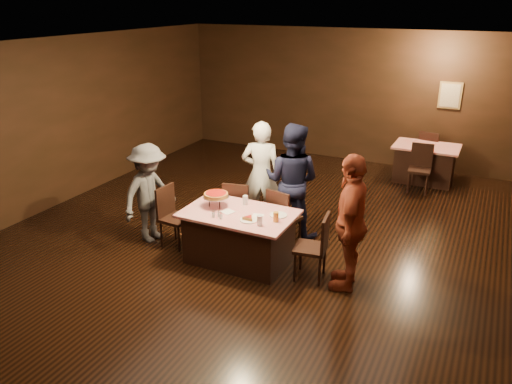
{
  "coord_description": "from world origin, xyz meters",
  "views": [
    {
      "loc": [
        3.14,
        -6.27,
        3.65
      ],
      "look_at": [
        0.18,
        -0.23,
        1.0
      ],
      "focal_mm": 35.0,
      "sensor_mm": 36.0,
      "label": 1
    }
  ],
  "objects_px": {
    "main_table": "(239,237)",
    "glass_amber": "(276,217)",
    "chair_far_right": "(285,217)",
    "back_table": "(425,163)",
    "diner_navy_hoodie": "(292,181)",
    "plate_empty": "(278,215)",
    "diner_grey_knit": "(149,193)",
    "chair_back_near": "(420,169)",
    "chair_far_left": "(239,208)",
    "diner_white_jacket": "(261,174)",
    "glass_front_right": "(260,220)",
    "pizza_stand": "(216,195)",
    "chair_end_left": "(176,217)",
    "chair_end_right": "(311,247)",
    "diner_red_shirt": "(351,223)",
    "glass_back": "(245,200)"
  },
  "relations": [
    {
      "from": "back_table",
      "to": "glass_front_right",
      "type": "height_order",
      "value": "glass_front_right"
    },
    {
      "from": "glass_amber",
      "to": "chair_back_near",
      "type": "bearing_deg",
      "value": 72.37
    },
    {
      "from": "pizza_stand",
      "to": "glass_front_right",
      "type": "height_order",
      "value": "pizza_stand"
    },
    {
      "from": "main_table",
      "to": "glass_amber",
      "type": "height_order",
      "value": "glass_amber"
    },
    {
      "from": "diner_white_jacket",
      "to": "glass_front_right",
      "type": "height_order",
      "value": "diner_white_jacket"
    },
    {
      "from": "chair_far_left",
      "to": "diner_white_jacket",
      "type": "relative_size",
      "value": 0.53
    },
    {
      "from": "glass_back",
      "to": "chair_far_left",
      "type": "bearing_deg",
      "value": 127.87
    },
    {
      "from": "chair_back_near",
      "to": "diner_red_shirt",
      "type": "relative_size",
      "value": 0.51
    },
    {
      "from": "plate_empty",
      "to": "glass_front_right",
      "type": "xyz_separation_m",
      "value": [
        -0.1,
        -0.4,
        0.06
      ]
    },
    {
      "from": "glass_back",
      "to": "diner_white_jacket",
      "type": "bearing_deg",
      "value": 102.01
    },
    {
      "from": "glass_front_right",
      "to": "back_table",
      "type": "bearing_deg",
      "value": 73.8
    },
    {
      "from": "chair_far_right",
      "to": "chair_end_left",
      "type": "relative_size",
      "value": 1.0
    },
    {
      "from": "glass_amber",
      "to": "chair_far_right",
      "type": "bearing_deg",
      "value": 104.04
    },
    {
      "from": "diner_white_jacket",
      "to": "back_table",
      "type": "bearing_deg",
      "value": -139.06
    },
    {
      "from": "chair_far_left",
      "to": "glass_front_right",
      "type": "xyz_separation_m",
      "value": [
        0.85,
        -1.0,
        0.37
      ]
    },
    {
      "from": "glass_amber",
      "to": "diner_navy_hoodie",
      "type": "bearing_deg",
      "value": 101.9
    },
    {
      "from": "chair_end_left",
      "to": "glass_amber",
      "type": "xyz_separation_m",
      "value": [
        1.7,
        -0.05,
        0.37
      ]
    },
    {
      "from": "chair_back_near",
      "to": "pizza_stand",
      "type": "bearing_deg",
      "value": -123.92
    },
    {
      "from": "glass_back",
      "to": "diner_grey_knit",
      "type": "bearing_deg",
      "value": -168.84
    },
    {
      "from": "chair_end_right",
      "to": "chair_back_near",
      "type": "distance_m",
      "value": 4.11
    },
    {
      "from": "chair_end_right",
      "to": "glass_amber",
      "type": "xyz_separation_m",
      "value": [
        -0.5,
        -0.05,
        0.37
      ]
    },
    {
      "from": "diner_grey_knit",
      "to": "plate_empty",
      "type": "bearing_deg",
      "value": -77.22
    },
    {
      "from": "chair_far_right",
      "to": "pizza_stand",
      "type": "distance_m",
      "value": 1.16
    },
    {
      "from": "diner_navy_hoodie",
      "to": "pizza_stand",
      "type": "distance_m",
      "value": 1.31
    },
    {
      "from": "main_table",
      "to": "chair_far_right",
      "type": "bearing_deg",
      "value": 61.93
    },
    {
      "from": "chair_end_right",
      "to": "diner_white_jacket",
      "type": "xyz_separation_m",
      "value": [
        -1.36,
        1.28,
        0.43
      ]
    },
    {
      "from": "chair_end_right",
      "to": "diner_grey_knit",
      "type": "height_order",
      "value": "diner_grey_knit"
    },
    {
      "from": "back_table",
      "to": "diner_grey_knit",
      "type": "height_order",
      "value": "diner_grey_knit"
    },
    {
      "from": "chair_back_near",
      "to": "diner_grey_knit",
      "type": "bearing_deg",
      "value": -134.68
    },
    {
      "from": "chair_end_left",
      "to": "plate_empty",
      "type": "relative_size",
      "value": 3.8
    },
    {
      "from": "chair_far_left",
      "to": "glass_front_right",
      "type": "distance_m",
      "value": 1.36
    },
    {
      "from": "chair_far_right",
      "to": "diner_grey_knit",
      "type": "height_order",
      "value": "diner_grey_knit"
    },
    {
      "from": "diner_grey_knit",
      "to": "chair_end_right",
      "type": "bearing_deg",
      "value": -81.27
    },
    {
      "from": "diner_grey_knit",
      "to": "pizza_stand",
      "type": "bearing_deg",
      "value": -78.8
    },
    {
      "from": "diner_navy_hoodie",
      "to": "plate_empty",
      "type": "height_order",
      "value": "diner_navy_hoodie"
    },
    {
      "from": "diner_grey_knit",
      "to": "chair_back_near",
      "type": "bearing_deg",
      "value": -32.03
    },
    {
      "from": "chair_far_right",
      "to": "chair_end_right",
      "type": "xyz_separation_m",
      "value": [
        0.7,
        -0.75,
        0.0
      ]
    },
    {
      "from": "chair_end_right",
      "to": "diner_navy_hoodie",
      "type": "distance_m",
      "value": 1.42
    },
    {
      "from": "back_table",
      "to": "chair_end_right",
      "type": "height_order",
      "value": "chair_end_right"
    },
    {
      "from": "pizza_stand",
      "to": "glass_front_right",
      "type": "xyz_separation_m",
      "value": [
        0.85,
        -0.3,
        -0.11
      ]
    },
    {
      "from": "plate_empty",
      "to": "diner_grey_knit",
      "type": "bearing_deg",
      "value": -175.93
    },
    {
      "from": "back_table",
      "to": "glass_back",
      "type": "height_order",
      "value": "glass_back"
    },
    {
      "from": "chair_far_left",
      "to": "diner_navy_hoodie",
      "type": "bearing_deg",
      "value": -165.79
    },
    {
      "from": "chair_back_near",
      "to": "diner_red_shirt",
      "type": "distance_m",
      "value": 4.03
    },
    {
      "from": "main_table",
      "to": "chair_back_near",
      "type": "relative_size",
      "value": 1.68
    },
    {
      "from": "diner_grey_knit",
      "to": "chair_far_left",
      "type": "bearing_deg",
      "value": -48.71
    },
    {
      "from": "back_table",
      "to": "pizza_stand",
      "type": "relative_size",
      "value": 3.42
    },
    {
      "from": "diner_red_shirt",
      "to": "glass_amber",
      "type": "relative_size",
      "value": 13.27
    },
    {
      "from": "diner_red_shirt",
      "to": "chair_far_left",
      "type": "bearing_deg",
      "value": -119.12
    },
    {
      "from": "back_table",
      "to": "chair_far_right",
      "type": "xyz_separation_m",
      "value": [
        -1.5,
        -3.98,
        0.09
      ]
    }
  ]
}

